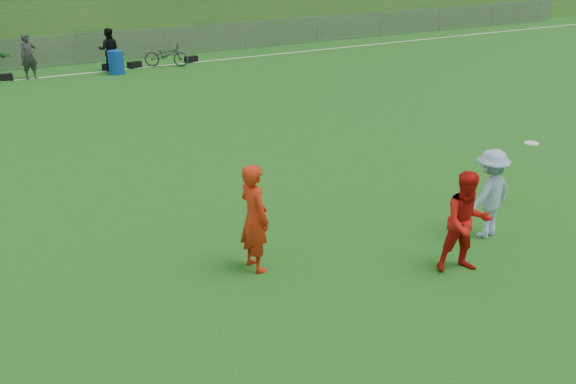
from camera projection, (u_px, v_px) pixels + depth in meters
ground at (331, 264)px, 11.00m from camera, size 120.00×120.00×0.00m
sideline_far at (88, 73)px, 25.55m from camera, size 60.00×0.10×0.01m
fence at (75, 49)px, 26.92m from camera, size 58.00×0.06×1.30m
berm at (30, 3)px, 35.49m from camera, size 120.00×18.00×3.00m
gear_bags at (113, 67)px, 26.06m from camera, size 8.06×0.48×0.26m
player_red_left at (254, 218)px, 10.53m from camera, size 0.51×0.72×1.86m
player_red_center at (467, 222)px, 10.50m from camera, size 1.03×0.91×1.75m
player_blue at (490, 194)px, 11.72m from camera, size 1.18×0.80×1.69m
frisbee at (532, 143)px, 12.95m from camera, size 0.29×0.29×0.03m
recycling_bin at (116, 62)px, 25.23m from camera, size 0.78×0.78×0.91m
bicycle at (166, 55)px, 26.58m from camera, size 1.90×1.44×0.96m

